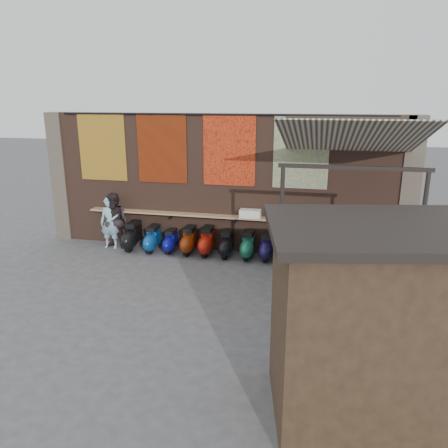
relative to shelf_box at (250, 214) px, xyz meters
name	(u,v)px	position (x,y,z in m)	size (l,w,h in m)	color
ground	(196,283)	(-0.96, -2.30, -1.24)	(70.00, 70.00, 0.00)	#474749
brick_wall	(221,183)	(-0.96, 0.40, 0.76)	(10.00, 0.40, 4.00)	brown
pier_left	(62,177)	(-6.16, 0.40, 0.76)	(0.50, 0.50, 4.00)	#4C4238
pier_right	(409,191)	(4.24, 0.40, 0.76)	(0.50, 0.50, 4.00)	#4C4238
eating_counter	(218,216)	(-0.96, 0.03, -0.14)	(8.00, 0.32, 0.05)	#9E7A51
shelf_box	(250,214)	(0.00, 0.00, 0.00)	(0.60, 0.30, 0.23)	white
tapestry_redgold	(102,147)	(-4.56, 0.18, 1.76)	(1.50, 0.02, 2.00)	maroon
tapestry_sun	(162,149)	(-2.66, 0.18, 1.76)	(1.50, 0.02, 2.00)	#BF360B
tapestry_orange	(229,150)	(-0.66, 0.18, 1.76)	(1.50, 0.02, 2.00)	#CB4019
tapestry_multi	(301,152)	(1.34, 0.18, 1.76)	(1.50, 0.02, 2.00)	#2B46A0
hang_rail	(219,114)	(-0.96, 0.17, 2.74)	(0.06, 0.06, 9.50)	black
scooter_stool_0	(133,236)	(-3.52, -0.30, -0.82)	(0.40, 0.88, 0.83)	black
scooter_stool_1	(153,239)	(-2.87, -0.34, -0.86)	(0.36, 0.81, 0.77)	#0E448E
scooter_stool_2	(171,241)	(-2.32, -0.30, -0.90)	(0.32, 0.71, 0.68)	#0B0C7F
scooter_stool_3	(189,240)	(-1.75, -0.27, -0.85)	(0.37, 0.83, 0.79)	maroon
scooter_stool_4	(207,241)	(-1.21, -0.26, -0.84)	(0.38, 0.85, 0.81)	#B51B0D
scooter_stool_5	(227,244)	(-0.62, -0.30, -0.86)	(0.36, 0.79, 0.75)	black
scooter_stool_6	(248,245)	(0.00, -0.28, -0.85)	(0.37, 0.81, 0.77)	#19664C
scooter_stool_7	(266,247)	(0.52, -0.28, -0.87)	(0.35, 0.78, 0.74)	#181243
scooter_stool_8	(288,249)	(1.12, -0.30, -0.87)	(0.35, 0.77, 0.73)	#0E470F
scooter_stool_9	(308,250)	(1.68, -0.30, -0.86)	(0.36, 0.79, 0.75)	#A51F16
diner_left	(110,223)	(-4.24, -0.30, -0.45)	(0.57, 0.38, 1.57)	#8EBBCF
diner_right	(115,221)	(-4.06, -0.30, -0.39)	(0.83, 0.64, 1.70)	black
shopper_navy	(360,257)	(2.94, -1.60, -0.49)	(0.87, 0.36, 1.49)	black
shopper_grey	(415,282)	(3.94, -2.92, -0.48)	(0.98, 0.57, 1.52)	slate
shopper_tan	(300,242)	(1.48, -1.07, -0.40)	(0.82, 0.54, 1.69)	#7B614E
market_stall	(369,328)	(2.69, -6.25, 0.13)	(2.53, 1.90, 2.74)	black
stall_roof	(380,229)	(2.69, -6.25, 1.56)	(2.83, 2.18, 0.12)	black
stall_sign	(354,261)	(2.50, -5.29, 0.74)	(1.20, 0.04, 0.50)	gold
stall_shelf	(349,318)	(2.50, -5.29, -0.24)	(2.10, 0.10, 0.06)	#473321
awning_canvas	(352,137)	(2.54, -1.40, 2.31)	(3.20, 3.40, 0.03)	beige
awning_ledger	(350,117)	(2.54, 0.19, 2.71)	(3.30, 0.08, 0.12)	#33261C
awning_header	(354,168)	(2.54, -2.90, 1.84)	(3.00, 0.08, 0.08)	black
awning_post_left	(281,236)	(1.14, -2.90, 0.31)	(0.09, 0.09, 3.10)	black
awning_post_right	(419,245)	(3.94, -2.90, 0.31)	(0.09, 0.09, 3.10)	black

